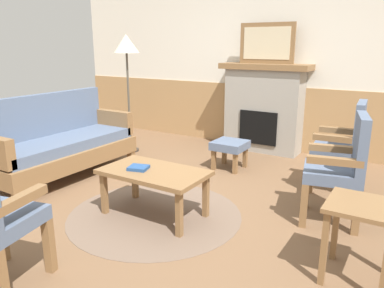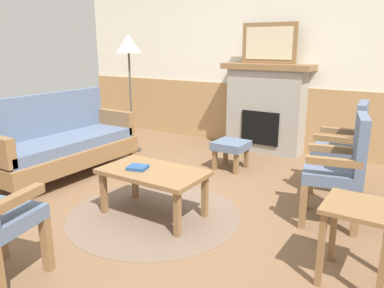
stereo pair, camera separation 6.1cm
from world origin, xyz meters
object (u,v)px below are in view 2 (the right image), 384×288
at_px(fireplace, 266,107).
at_px(couch, 62,144).
at_px(coffee_table, 153,176).
at_px(armchair_near_fireplace, 342,165).
at_px(book_on_table, 138,167).
at_px(armchair_by_window_left, 346,143).
at_px(side_table, 359,221).
at_px(footstool, 231,147).
at_px(framed_picture, 269,43).
at_px(floor_lamp_by_couch, 129,51).

relative_size(fireplace, couch, 0.72).
bearing_deg(coffee_table, armchair_near_fireplace, 27.25).
height_order(coffee_table, book_on_table, book_on_table).
distance_m(coffee_table, book_on_table, 0.16).
bearing_deg(armchair_by_window_left, fireplace, 141.14).
bearing_deg(couch, side_table, -5.88).
bearing_deg(fireplace, book_on_table, -93.46).
relative_size(coffee_table, armchair_by_window_left, 0.98).
height_order(book_on_table, side_table, side_table).
bearing_deg(armchair_by_window_left, side_table, -76.00).
bearing_deg(side_table, armchair_near_fireplace, 108.77).
xyz_separation_m(armchair_near_fireplace, armchair_by_window_left, (-0.12, 0.79, 0.00)).
bearing_deg(fireplace, coffee_table, -90.59).
xyz_separation_m(couch, footstool, (1.58, 1.32, -0.11)).
bearing_deg(footstool, coffee_table, -89.75).
height_order(couch, armchair_by_window_left, same).
distance_m(coffee_table, side_table, 1.76).
relative_size(framed_picture, couch, 0.44).
distance_m(fireplace, armchair_near_fireplace, 2.35).
relative_size(armchair_by_window_left, floor_lamp_by_couch, 0.58).
height_order(coffee_table, floor_lamp_by_couch, floor_lamp_by_couch).
relative_size(fireplace, book_on_table, 7.59).
distance_m(framed_picture, side_table, 3.39).
xyz_separation_m(fireplace, couch, (-1.62, -2.34, -0.26)).
distance_m(couch, side_table, 3.36).
relative_size(armchair_by_window_left, side_table, 1.78).
xyz_separation_m(book_on_table, floor_lamp_by_couch, (-1.49, 1.60, 1.00)).
xyz_separation_m(couch, side_table, (3.35, -0.34, 0.04)).
height_order(framed_picture, couch, framed_picture).
bearing_deg(book_on_table, armchair_near_fireplace, 26.82).
distance_m(fireplace, framed_picture, 0.91).
bearing_deg(floor_lamp_by_couch, framed_picture, 32.84).
bearing_deg(armchair_near_fireplace, footstool, 150.70).
bearing_deg(fireplace, framed_picture, 90.00).
bearing_deg(floor_lamp_by_couch, fireplace, 32.83).
height_order(couch, floor_lamp_by_couch, floor_lamp_by_couch).
bearing_deg(armchair_near_fireplace, coffee_table, -152.75).
xyz_separation_m(book_on_table, footstool, (0.13, 1.64, -0.17)).
bearing_deg(book_on_table, footstool, 85.56).
bearing_deg(armchair_by_window_left, framed_picture, 141.13).
xyz_separation_m(framed_picture, coffee_table, (-0.03, -2.61, -1.17)).
distance_m(armchair_near_fireplace, floor_lamp_by_couch, 3.32).
relative_size(couch, armchair_near_fireplace, 1.84).
height_order(couch, coffee_table, couch).
height_order(coffee_table, armchair_near_fireplace, armchair_near_fireplace).
relative_size(side_table, floor_lamp_by_couch, 0.33).
relative_size(book_on_table, floor_lamp_by_couch, 0.10).
height_order(book_on_table, armchair_near_fireplace, armchair_near_fireplace).
bearing_deg(fireplace, armchair_near_fireplace, -52.12).
distance_m(coffee_table, footstool, 1.59).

